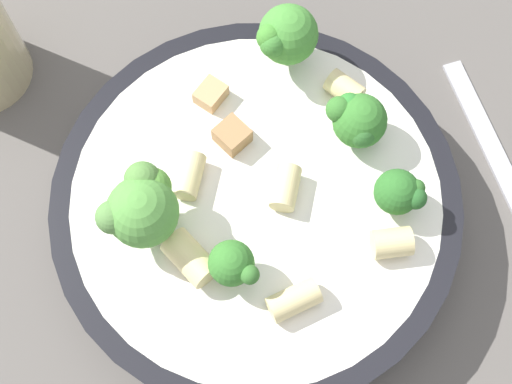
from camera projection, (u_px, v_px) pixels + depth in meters
The scene contains 15 objects.
ground_plane at pixel (256, 221), 0.42m from camera, with size 2.00×2.00×0.00m, color #5B5651.
pasta_bowl at pixel (256, 208), 0.40m from camera, with size 0.23×0.23×0.04m.
broccoli_floret_0 at pixel (238, 266), 0.35m from camera, with size 0.02×0.02×0.03m.
broccoli_floret_1 at pixel (357, 120), 0.38m from camera, with size 0.03×0.03×0.03m.
broccoli_floret_2 at pixel (399, 193), 0.37m from camera, with size 0.03×0.02×0.03m.
broccoli_floret_3 at pixel (142, 206), 0.36m from camera, with size 0.04×0.04×0.05m.
broccoli_floret_4 at pixel (287, 36), 0.39m from camera, with size 0.03×0.04×0.04m.
rigatoni_0 at pixel (285, 188), 0.38m from camera, with size 0.01×0.01×0.02m, color beige.
rigatoni_1 at pixel (294, 300), 0.36m from camera, with size 0.01×0.01×0.03m, color beige.
rigatoni_2 at pixel (187, 183), 0.38m from camera, with size 0.01×0.01×0.02m, color beige.
rigatoni_3 at pixel (344, 88), 0.40m from camera, with size 0.01×0.01×0.02m, color beige.
rigatoni_4 at pixel (190, 258), 0.37m from camera, with size 0.02×0.02×0.03m, color beige.
rigatoni_5 at pixel (392, 243), 0.37m from camera, with size 0.02×0.02×0.02m, color beige.
chicken_chunk_0 at pixel (232, 135), 0.39m from camera, with size 0.02×0.02×0.01m, color #A87A4C.
chicken_chunk_1 at pixel (211, 94), 0.40m from camera, with size 0.02×0.01×0.01m, color tan.
Camera 1 is at (0.04, -0.13, 0.40)m, focal length 50.00 mm.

